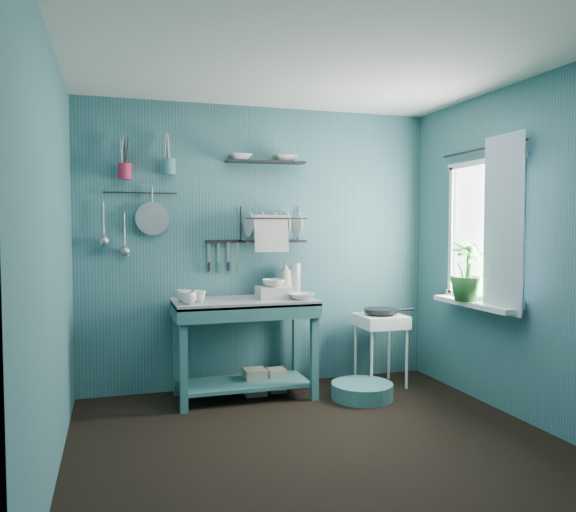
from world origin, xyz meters
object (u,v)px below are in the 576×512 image
object	(u,v)px
work_counter	(245,348)
dish_rack	(273,224)
wash_tub	(274,293)
water_bottle	(296,279)
hotplate_stand	(381,350)
frying_pan	(381,311)
mug_right	(184,296)
utensil_cup_magenta	(125,171)
floor_basin	(362,391)
soap_bottle	(286,278)
storage_tin_large	(255,382)
storage_tin_small	(276,380)
mug_mid	(200,296)
colander	(152,219)
mug_left	(189,298)
potted_plant	(467,271)
utensil_cup_teal	(169,167)

from	to	relation	value
work_counter	dish_rack	xyz separation A→B (m)	(0.31, 0.22, 1.04)
wash_tub	water_bottle	distance (m)	0.37
hotplate_stand	dish_rack	distance (m)	1.49
work_counter	frying_pan	world-z (taller)	work_counter
mug_right	utensil_cup_magenta	distance (m)	1.13
dish_rack	floor_basin	bearing A→B (deg)	-50.10
soap_bottle	storage_tin_large	world-z (taller)	soap_bottle
dish_rack	mug_right	bearing A→B (deg)	-173.18
water_bottle	storage_tin_small	size ratio (longest dim) A/B	1.40
frying_pan	dish_rack	size ratio (longest dim) A/B	0.55
storage_tin_large	mug_mid	bearing A→B (deg)	-167.09
work_counter	dish_rack	size ratio (longest dim) A/B	2.12
mug_right	soap_bottle	world-z (taller)	soap_bottle
storage_tin_large	colander	bearing A→B (deg)	162.93
mug_left	wash_tub	xyz separation A→B (m)	(0.73, 0.14, 0.00)
dish_rack	hotplate_stand	bearing A→B (deg)	-21.86
floor_basin	dish_rack	bearing A→B (deg)	138.36
mug_left	water_bottle	size ratio (longest dim) A/B	0.44
mug_left	utensil_cup_magenta	bearing A→B (deg)	136.64
water_bottle	hotplate_stand	world-z (taller)	water_bottle
storage_tin_large	mug_right	bearing A→B (deg)	-175.24
frying_pan	utensil_cup_magenta	size ratio (longest dim) A/B	2.31
hotplate_stand	colander	distance (m)	2.32
hotplate_stand	potted_plant	distance (m)	1.09
mug_right	dish_rack	bearing A→B (deg)	15.28
mug_left	utensil_cup_magenta	size ratio (longest dim) A/B	0.95
storage_tin_large	work_counter	bearing A→B (deg)	-153.43
utensil_cup_teal	storage_tin_small	distance (m)	2.04
water_bottle	dish_rack	distance (m)	0.53
soap_bottle	mug_mid	bearing A→B (deg)	-162.00
work_counter	mug_right	bearing A→B (deg)	176.97
mug_mid	potted_plant	size ratio (longest dim) A/B	0.20
utensil_cup_magenta	utensil_cup_teal	size ratio (longest dim) A/B	1.00
potted_plant	storage_tin_large	world-z (taller)	potted_plant
frying_pan	dish_rack	world-z (taller)	dish_rack
mug_right	utensil_cup_teal	size ratio (longest dim) A/B	0.95
mug_mid	utensil_cup_magenta	world-z (taller)	utensil_cup_magenta
hotplate_stand	utensil_cup_magenta	xyz separation A→B (m)	(-2.19, 0.28, 1.57)
mug_right	potted_plant	size ratio (longest dim) A/B	0.25
mug_left	floor_basin	bearing A→B (deg)	-6.71
soap_bottle	utensil_cup_magenta	size ratio (longest dim) A/B	2.30
work_counter	dish_rack	bearing A→B (deg)	32.41
storage_tin_small	storage_tin_large	bearing A→B (deg)	-171.47
mug_mid	storage_tin_small	bearing A→B (deg)	11.63
soap_bottle	storage_tin_small	world-z (taller)	soap_bottle
frying_pan	utensil_cup_magenta	bearing A→B (deg)	172.85
storage_tin_large	utensil_cup_magenta	bearing A→B (deg)	167.93
utensil_cup_teal	storage_tin_small	world-z (taller)	utensil_cup_teal
hotplate_stand	dish_rack	xyz separation A→B (m)	(-0.95, 0.23, 1.14)
potted_plant	mug_right	bearing A→B (deg)	163.80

